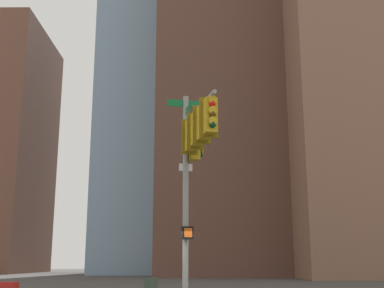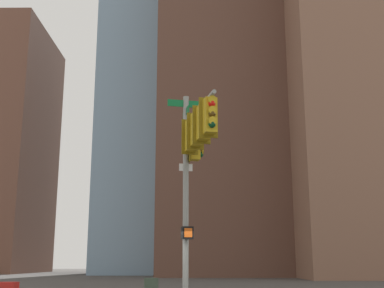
# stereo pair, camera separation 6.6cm
# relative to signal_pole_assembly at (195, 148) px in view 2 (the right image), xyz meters

# --- Properties ---
(signal_pole_assembly) EXTENTS (3.90, 1.59, 7.08)m
(signal_pole_assembly) POSITION_rel_signal_pole_assembly_xyz_m (0.00, 0.00, 0.00)
(signal_pole_assembly) COLOR gray
(signal_pole_assembly) RESTS_ON ground_plane
(building_brick_nearside) EXTENTS (26.87, 16.82, 44.85)m
(building_brick_nearside) POSITION_rel_signal_pole_assembly_xyz_m (41.86, -18.18, 17.39)
(building_brick_nearside) COLOR #845B47
(building_brick_nearside) RESTS_ON ground_plane
(building_brick_midblock) EXTENTS (21.00, 14.74, 42.15)m
(building_brick_midblock) POSITION_rel_signal_pole_assembly_xyz_m (46.59, -3.02, 16.04)
(building_brick_midblock) COLOR brown
(building_brick_midblock) RESTS_ON ground_plane
(building_glass_tower) EXTENTS (31.32, 23.34, 57.34)m
(building_glass_tower) POSITION_rel_signal_pole_assembly_xyz_m (60.04, 1.19, 23.64)
(building_glass_tower) COLOR #7A99B2
(building_glass_tower) RESTS_ON ground_plane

